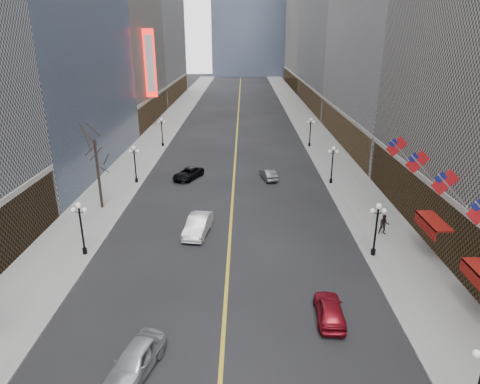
{
  "coord_description": "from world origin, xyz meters",
  "views": [
    {
      "loc": [
        1.18,
        -1.03,
        17.09
      ],
      "look_at": [
        1.0,
        21.19,
        8.85
      ],
      "focal_mm": 32.0,
      "sensor_mm": 36.0,
      "label": 1
    }
  ],
  "objects_px": {
    "streetlamp_west_1": "(81,223)",
    "car_sb_mid": "(330,310)",
    "streetlamp_west_2": "(135,160)",
    "car_nb_near": "(135,360)",
    "streetlamp_east_3": "(310,129)",
    "car_sb_far": "(268,174)",
    "car_nb_mid": "(198,225)",
    "streetlamp_east_2": "(332,161)",
    "car_nb_far": "(188,174)",
    "streetlamp_east_1": "(377,224)",
    "streetlamp_west_3": "(162,129)"
  },
  "relations": [
    {
      "from": "streetlamp_west_2",
      "to": "car_sb_mid",
      "type": "xyz_separation_m",
      "value": [
        18.47,
        -26.25,
        -2.17
      ]
    },
    {
      "from": "streetlamp_east_3",
      "to": "car_sb_far",
      "type": "distance_m",
      "value": 18.1
    },
    {
      "from": "streetlamp_east_2",
      "to": "streetlamp_east_3",
      "type": "xyz_separation_m",
      "value": [
        0.0,
        18.0,
        0.0
      ]
    },
    {
      "from": "streetlamp_west_2",
      "to": "car_sb_far",
      "type": "height_order",
      "value": "streetlamp_west_2"
    },
    {
      "from": "streetlamp_east_1",
      "to": "car_sb_mid",
      "type": "distance_m",
      "value": 9.95
    },
    {
      "from": "car_nb_far",
      "to": "car_sb_far",
      "type": "relative_size",
      "value": 1.22
    },
    {
      "from": "streetlamp_east_1",
      "to": "car_sb_mid",
      "type": "bearing_deg",
      "value": -121.86
    },
    {
      "from": "car_nb_far",
      "to": "streetlamp_east_1",
      "type": "bearing_deg",
      "value": -23.65
    },
    {
      "from": "car_nb_mid",
      "to": "car_sb_mid",
      "type": "distance_m",
      "value": 15.65
    },
    {
      "from": "car_nb_far",
      "to": "streetlamp_west_2",
      "type": "bearing_deg",
      "value": -138.38
    },
    {
      "from": "streetlamp_east_2",
      "to": "streetlamp_east_3",
      "type": "distance_m",
      "value": 18.0
    },
    {
      "from": "car_sb_mid",
      "to": "car_sb_far",
      "type": "relative_size",
      "value": 1.08
    },
    {
      "from": "car_nb_mid",
      "to": "car_nb_far",
      "type": "xyz_separation_m",
      "value": [
        -2.82,
        15.7,
        -0.17
      ]
    },
    {
      "from": "streetlamp_east_1",
      "to": "car_nb_mid",
      "type": "relative_size",
      "value": 0.89
    },
    {
      "from": "streetlamp_west_1",
      "to": "car_nb_far",
      "type": "relative_size",
      "value": 0.94
    },
    {
      "from": "car_sb_far",
      "to": "streetlamp_west_2",
      "type": "bearing_deg",
      "value": -7.04
    },
    {
      "from": "car_sb_far",
      "to": "streetlamp_west_1",
      "type": "bearing_deg",
      "value": 37.7
    },
    {
      "from": "streetlamp_east_3",
      "to": "car_nb_near",
      "type": "xyz_separation_m",
      "value": [
        -16.35,
        -48.86,
        -2.12
      ]
    },
    {
      "from": "streetlamp_east_2",
      "to": "car_nb_far",
      "type": "distance_m",
      "value": 17.76
    },
    {
      "from": "streetlamp_west_1",
      "to": "car_sb_far",
      "type": "relative_size",
      "value": 1.14
    },
    {
      "from": "streetlamp_west_2",
      "to": "car_sb_far",
      "type": "relative_size",
      "value": 1.14
    },
    {
      "from": "streetlamp_east_1",
      "to": "streetlamp_east_3",
      "type": "distance_m",
      "value": 36.0
    },
    {
      "from": "streetlamp_east_2",
      "to": "car_nb_far",
      "type": "bearing_deg",
      "value": 174.05
    },
    {
      "from": "streetlamp_east_2",
      "to": "car_nb_near",
      "type": "height_order",
      "value": "streetlamp_east_2"
    },
    {
      "from": "streetlamp_east_2",
      "to": "car_nb_near",
      "type": "bearing_deg",
      "value": -117.92
    },
    {
      "from": "streetlamp_west_1",
      "to": "car_sb_mid",
      "type": "relative_size",
      "value": 1.06
    },
    {
      "from": "streetlamp_east_1",
      "to": "car_nb_mid",
      "type": "height_order",
      "value": "streetlamp_east_1"
    },
    {
      "from": "car_sb_mid",
      "to": "streetlamp_east_1",
      "type": "bearing_deg",
      "value": -118.96
    },
    {
      "from": "car_nb_near",
      "to": "car_sb_mid",
      "type": "distance_m",
      "value": 12.13
    },
    {
      "from": "streetlamp_west_1",
      "to": "car_nb_mid",
      "type": "relative_size",
      "value": 0.89
    },
    {
      "from": "streetlamp_west_1",
      "to": "streetlamp_east_1",
      "type": "bearing_deg",
      "value": 0.0
    },
    {
      "from": "streetlamp_west_1",
      "to": "car_sb_mid",
      "type": "xyz_separation_m",
      "value": [
        18.47,
        -8.25,
        -2.17
      ]
    },
    {
      "from": "streetlamp_west_3",
      "to": "streetlamp_east_2",
      "type": "bearing_deg",
      "value": -37.33
    },
    {
      "from": "streetlamp_east_1",
      "to": "car_sb_far",
      "type": "xyz_separation_m",
      "value": [
        -7.48,
        19.67,
        -2.25
      ]
    },
    {
      "from": "streetlamp_west_1",
      "to": "streetlamp_west_3",
      "type": "relative_size",
      "value": 1.0
    },
    {
      "from": "streetlamp_east_2",
      "to": "car_sb_mid",
      "type": "height_order",
      "value": "streetlamp_east_2"
    },
    {
      "from": "car_nb_far",
      "to": "car_nb_near",
      "type": "bearing_deg",
      "value": -63.07
    },
    {
      "from": "car_nb_near",
      "to": "car_sb_far",
      "type": "bearing_deg",
      "value": 90.18
    },
    {
      "from": "car_sb_mid",
      "to": "streetlamp_east_3",
      "type": "bearing_deg",
      "value": -93.7
    },
    {
      "from": "streetlamp_west_3",
      "to": "car_nb_mid",
      "type": "bearing_deg",
      "value": -74.41
    },
    {
      "from": "car_nb_far",
      "to": "streetlamp_east_2",
      "type": "bearing_deg",
      "value": 18.92
    },
    {
      "from": "streetlamp_east_1",
      "to": "streetlamp_west_1",
      "type": "bearing_deg",
      "value": 180.0
    },
    {
      "from": "streetlamp_east_1",
      "to": "car_nb_far",
      "type": "xyz_separation_m",
      "value": [
        -17.53,
        19.83,
        -2.23
      ]
    },
    {
      "from": "car_nb_far",
      "to": "car_sb_mid",
      "type": "relative_size",
      "value": 1.13
    },
    {
      "from": "streetlamp_east_3",
      "to": "car_nb_mid",
      "type": "height_order",
      "value": "streetlamp_east_3"
    },
    {
      "from": "streetlamp_west_3",
      "to": "car_nb_mid",
      "type": "relative_size",
      "value": 0.89
    },
    {
      "from": "car_nb_near",
      "to": "car_nb_mid",
      "type": "distance_m",
      "value": 17.06
    },
    {
      "from": "streetlamp_west_3",
      "to": "streetlamp_west_2",
      "type": "bearing_deg",
      "value": -90.0
    },
    {
      "from": "streetlamp_east_1",
      "to": "streetlamp_west_1",
      "type": "relative_size",
      "value": 1.0
    },
    {
      "from": "streetlamp_west_2",
      "to": "car_nb_near",
      "type": "bearing_deg",
      "value": -76.78
    }
  ]
}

